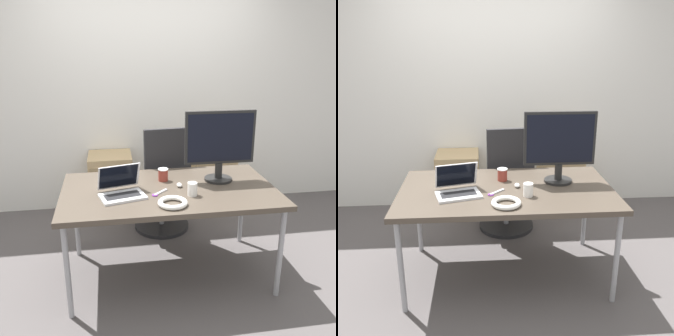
% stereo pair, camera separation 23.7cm
% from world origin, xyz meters
% --- Properties ---
extents(ground_plane, '(14.00, 14.00, 0.00)m').
position_xyz_m(ground_plane, '(0.00, 0.00, 0.00)').
color(ground_plane, '#514C4C').
extents(wall_back, '(10.00, 0.05, 2.60)m').
position_xyz_m(wall_back, '(0.00, 1.50, 1.30)').
color(wall_back, silver).
rests_on(wall_back, ground_plane).
extents(desk, '(1.65, 0.95, 0.76)m').
position_xyz_m(desk, '(0.00, 0.00, 0.72)').
color(desk, '#473D33').
rests_on(desk, ground_plane).
extents(office_chair, '(0.56, 0.58, 1.11)m').
position_xyz_m(office_chair, '(0.07, 0.76, 0.42)').
color(office_chair, '#232326').
rests_on(office_chair, ground_plane).
extents(cabinet_left, '(0.46, 0.45, 0.69)m').
position_xyz_m(cabinet_left, '(-0.44, 1.24, 0.35)').
color(cabinet_left, tan).
rests_on(cabinet_left, ground_plane).
extents(cabinet_right, '(0.46, 0.45, 0.69)m').
position_xyz_m(cabinet_right, '(0.70, 1.24, 0.35)').
color(cabinet_right, tan).
rests_on(cabinet_right, ground_plane).
extents(laptop_center, '(0.36, 0.36, 0.22)m').
position_xyz_m(laptop_center, '(-0.37, -0.08, 0.81)').
color(laptop_center, silver).
rests_on(laptop_center, desk).
extents(monitor, '(0.57, 0.23, 0.57)m').
position_xyz_m(monitor, '(0.43, 0.11, 1.07)').
color(monitor, black).
rests_on(monitor, desk).
extents(mouse, '(0.04, 0.06, 0.03)m').
position_xyz_m(mouse, '(0.08, 0.02, 0.78)').
color(mouse, silver).
rests_on(mouse, desk).
extents(coffee_cup_white, '(0.07, 0.07, 0.10)m').
position_xyz_m(coffee_cup_white, '(0.15, -0.17, 0.81)').
color(coffee_cup_white, white).
rests_on(coffee_cup_white, desk).
extents(coffee_cup_brown, '(0.08, 0.08, 0.10)m').
position_xyz_m(coffee_cup_brown, '(-0.02, 0.17, 0.82)').
color(coffee_cup_brown, maroon).
rests_on(coffee_cup_brown, desk).
extents(cable_coil, '(0.21, 0.21, 0.04)m').
position_xyz_m(cable_coil, '(-0.03, -0.32, 0.78)').
color(cable_coil, white).
rests_on(cable_coil, desk).
extents(scissors, '(0.14, 0.14, 0.01)m').
position_xyz_m(scissors, '(-0.09, -0.10, 0.77)').
color(scissors, '#B2B2B7').
rests_on(scissors, desk).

